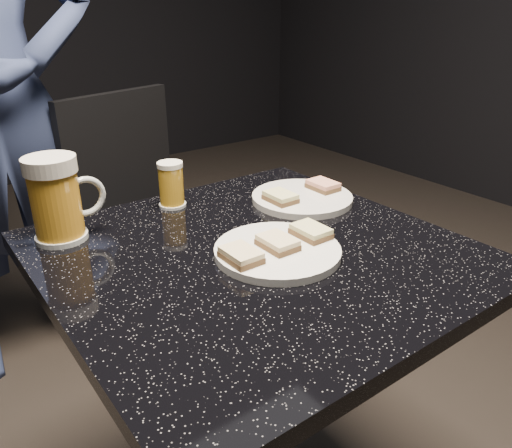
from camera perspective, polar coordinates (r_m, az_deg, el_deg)
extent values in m
cylinder|color=white|center=(0.87, 2.46, -3.11)|extent=(0.22, 0.22, 0.01)
cylinder|color=silver|center=(1.11, 5.28, 2.98)|extent=(0.22, 0.22, 0.01)
cylinder|color=black|center=(1.11, 0.00, -20.52)|extent=(0.10, 0.10, 0.69)
cube|color=black|center=(0.90, 0.00, -3.79)|extent=(0.70, 0.70, 0.03)
cylinder|color=silver|center=(1.00, -21.30, -1.33)|extent=(0.09, 0.09, 0.01)
cylinder|color=gold|center=(0.97, -21.86, 2.14)|extent=(0.09, 0.09, 0.12)
cylinder|color=silver|center=(0.95, -22.54, 6.28)|extent=(0.09, 0.09, 0.03)
torus|color=silver|center=(0.98, -18.94, 2.98)|extent=(0.08, 0.01, 0.08)
cylinder|color=white|center=(1.10, -9.50, 2.21)|extent=(0.06, 0.06, 0.01)
cylinder|color=gold|center=(1.08, -9.66, 4.38)|extent=(0.05, 0.05, 0.08)
cylinder|color=white|center=(1.07, -9.83, 6.70)|extent=(0.05, 0.05, 0.01)
cube|color=black|center=(1.71, -10.37, -0.75)|extent=(0.54, 0.54, 0.04)
cylinder|color=black|center=(1.60, -9.98, -12.36)|extent=(0.03, 0.03, 0.43)
cylinder|color=black|center=(1.82, -1.53, -6.99)|extent=(0.03, 0.03, 0.43)
cylinder|color=black|center=(1.85, -18.02, -7.83)|extent=(0.03, 0.03, 0.43)
cylinder|color=black|center=(2.05, -9.71, -3.69)|extent=(0.03, 0.03, 0.43)
cube|color=black|center=(1.78, -15.40, 7.36)|extent=(0.43, 0.15, 0.44)
cube|color=#4C3521|center=(0.82, -1.73, -3.83)|extent=(0.05, 0.07, 0.01)
cube|color=beige|center=(0.82, -1.74, -3.25)|extent=(0.05, 0.07, 0.01)
cube|color=#4C3521|center=(0.87, 2.48, -2.40)|extent=(0.05, 0.07, 0.01)
cube|color=beige|center=(0.86, 2.49, -1.83)|extent=(0.05, 0.07, 0.01)
cube|color=#4C3521|center=(0.91, 6.27, -1.09)|extent=(0.05, 0.07, 0.01)
cube|color=#D1D184|center=(0.91, 6.30, -0.55)|extent=(0.05, 0.07, 0.01)
cube|color=#4C3521|center=(1.07, 2.81, 2.88)|extent=(0.05, 0.07, 0.01)
cube|color=#D1D184|center=(1.07, 2.82, 3.36)|extent=(0.05, 0.07, 0.01)
cube|color=#4C3521|center=(1.15, 7.64, 4.20)|extent=(0.05, 0.07, 0.01)
cube|color=tan|center=(1.14, 7.67, 4.64)|extent=(0.05, 0.07, 0.01)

